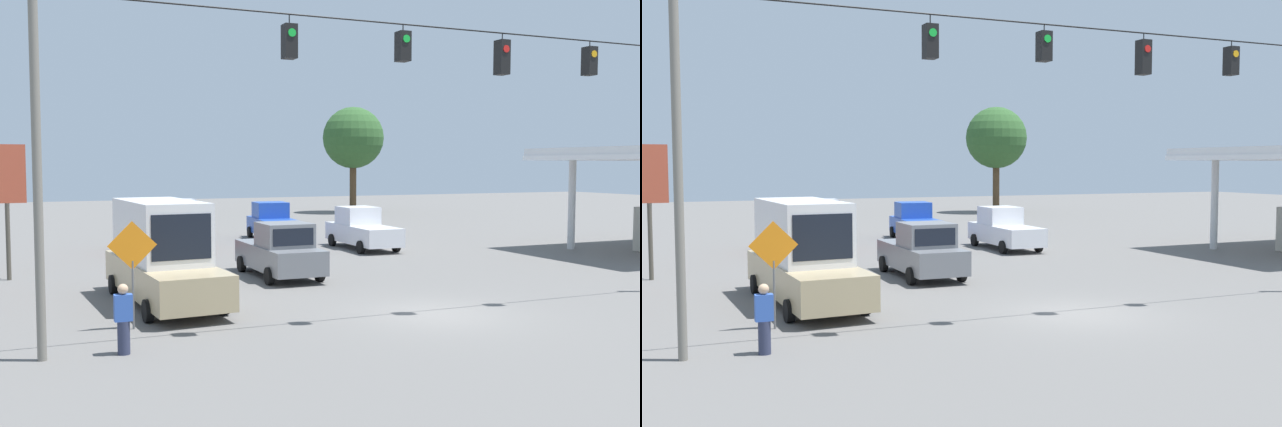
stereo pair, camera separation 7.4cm
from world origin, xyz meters
TOP-DOWN VIEW (x-y plane):
  - ground_plane at (0.00, 0.00)m, footprint 140.00×140.00m
  - overhead_signal_span at (-0.03, 0.70)m, footprint 21.49×0.38m
  - pickup_truck_silver_withflow_deep at (1.53, -27.63)m, footprint 2.34×5.28m
  - pickup_truck_red_withflow_far at (4.79, -18.20)m, footprint 2.30×5.31m
  - box_truck_tan_parked_shoulder at (6.93, -4.86)m, footprint 2.72×7.57m
  - pickup_truck_blue_oncoming_deep at (-2.51, -21.18)m, footprint 2.52×5.21m
  - pickup_truck_white_oncoming_far at (-5.20, -15.13)m, footprint 2.24×5.47m
  - pickup_truck_grey_withflow_mid at (1.81, -8.14)m, footprint 2.21×5.28m
  - traffic_cone_nearest at (7.24, -3.41)m, footprint 0.33×0.33m
  - traffic_cone_second at (7.20, -5.64)m, footprint 0.33×0.33m
  - traffic_cone_third at (7.23, -8.00)m, footprint 0.33×0.33m
  - traffic_cone_fourth at (7.37, -9.97)m, footprint 0.33×0.33m
  - traffic_cone_fifth at (7.31, -12.19)m, footprint 0.33×0.33m
  - work_zone_sign at (8.32, -1.56)m, footprint 1.27×0.06m
  - pedestrian at (8.92, 0.89)m, footprint 0.40×0.28m
  - tree_horizon_left at (-16.76, -39.81)m, footprint 5.44×5.44m

SIDE VIEW (x-z plane):
  - ground_plane at x=0.00m, z-range 0.00..0.00m
  - traffic_cone_nearest at x=7.24m, z-range 0.00..0.66m
  - traffic_cone_second at x=7.20m, z-range 0.00..0.66m
  - traffic_cone_third at x=7.23m, z-range 0.00..0.66m
  - traffic_cone_fourth at x=7.37m, z-range 0.00..0.66m
  - traffic_cone_fifth at x=7.31m, z-range 0.00..0.66m
  - pedestrian at x=8.92m, z-range 0.00..1.61m
  - pickup_truck_blue_oncoming_deep at x=-2.51m, z-range -0.08..2.04m
  - pickup_truck_red_withflow_far at x=4.79m, z-range -0.08..2.04m
  - pickup_truck_grey_withflow_mid at x=1.81m, z-range -0.08..2.04m
  - pickup_truck_white_oncoming_far at x=-5.20m, z-range -0.08..2.04m
  - pickup_truck_silver_withflow_deep at x=1.53m, z-range -0.08..2.04m
  - box_truck_tan_parked_shoulder at x=6.93m, z-range -0.03..3.15m
  - work_zone_sign at x=8.32m, z-range 0.57..3.41m
  - overhead_signal_span at x=-0.03m, z-range 1.15..9.93m
  - tree_horizon_left at x=-16.76m, z-range 1.92..11.30m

